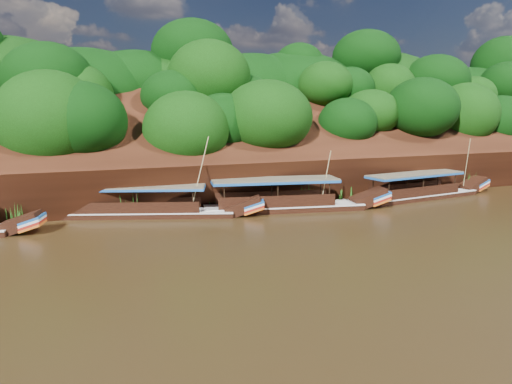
# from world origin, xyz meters

# --- Properties ---
(ground) EXTENTS (160.00, 160.00, 0.00)m
(ground) POSITION_xyz_m (0.00, 0.00, 0.00)
(ground) COLOR black
(ground) RESTS_ON ground
(riverbank) EXTENTS (120.00, 30.06, 19.40)m
(riverbank) POSITION_xyz_m (-0.01, 22.73, 1.89)
(riverbank) COLOR black
(riverbank) RESTS_ON ground
(boat_0) EXTENTS (14.50, 3.86, 5.64)m
(boat_0) POSITION_xyz_m (12.79, 7.46, 0.53)
(boat_0) COLOR black
(boat_0) RESTS_ON ground
(boat_1) EXTENTS (14.97, 4.74, 5.22)m
(boat_1) POSITION_xyz_m (-0.50, 6.99, 0.58)
(boat_1) COLOR black
(boat_1) RESTS_ON ground
(boat_2) EXTENTS (14.46, 6.47, 6.33)m
(boat_2) POSITION_xyz_m (-10.68, 8.66, 0.52)
(boat_2) COLOR black
(boat_2) RESTS_ON ground
(reeds) EXTENTS (49.09, 2.36, 2.04)m
(reeds) POSITION_xyz_m (-3.77, 9.40, 0.88)
(reeds) COLOR #255F17
(reeds) RESTS_ON ground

